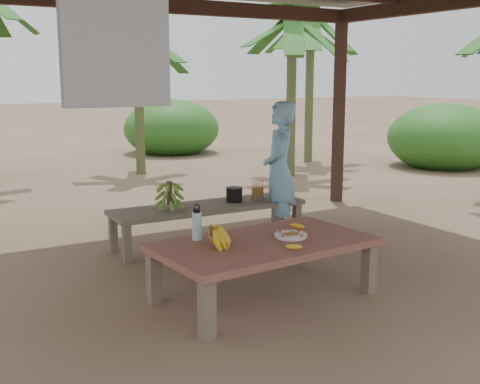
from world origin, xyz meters
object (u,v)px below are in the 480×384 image
work_table (264,248)px  ripe_banana_bunch (211,236)px  woman (279,171)px  water_flask (197,225)px  cooking_pot (234,195)px  plate (291,236)px  bench (209,210)px

work_table → ripe_banana_bunch: ripe_banana_bunch is taller
woman → water_flask: bearing=-21.0°
work_table → cooking_pot: size_ratio=10.18×
work_table → plate: plate is taller
bench → water_flask: water_flask is taller
bench → woman: (0.82, -0.17, 0.40)m
water_flask → cooking_pot: size_ratio=1.67×
woman → bench: bearing=-69.7°
bench → plate: (-0.10, -1.75, 0.12)m
cooking_pot → woman: size_ratio=0.12×
ripe_banana_bunch → woman: (1.65, 1.50, 0.20)m
work_table → water_flask: bearing=141.6°
water_flask → bench: bearing=59.8°
work_table → bench: size_ratio=0.85×
work_table → woman: 1.99m
cooking_pot → water_flask: bearing=-129.0°
plate → water_flask: 0.80m
plate → water_flask: (-0.72, 0.33, 0.11)m
water_flask → ripe_banana_bunch: bearing=-88.9°
water_flask → cooking_pot: water_flask is taller
plate → woman: size_ratio=0.18×
ripe_banana_bunch → woman: 2.24m
work_table → plate: size_ratio=6.68×
bench → ripe_banana_bunch: size_ratio=7.28×
woman → ripe_banana_bunch: bearing=-15.7°
bench → water_flask: size_ratio=7.17×
plate → woman: 1.86m
work_table → ripe_banana_bunch: (-0.46, 0.06, 0.16)m
bench → water_flask: 1.66m
water_flask → cooking_pot: 1.85m
work_table → water_flask: (-0.47, 0.31, 0.19)m
plate → water_flask: bearing=155.3°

